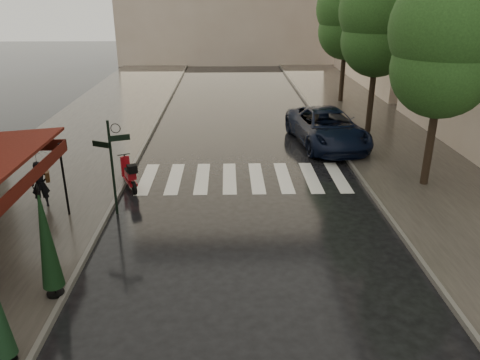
{
  "coord_description": "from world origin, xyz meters",
  "views": [
    {
      "loc": [
        2.4,
        -10.72,
        6.67
      ],
      "look_at": [
        2.76,
        2.33,
        1.4
      ],
      "focal_mm": 35.0,
      "sensor_mm": 36.0,
      "label": 1
    }
  ],
  "objects_px": {
    "pedestrian_with_umbrella": "(36,160)",
    "parasol_front": "(46,238)",
    "parked_car": "(327,128)",
    "scooter": "(129,175)"
  },
  "relations": [
    {
      "from": "parasol_front",
      "to": "pedestrian_with_umbrella",
      "type": "bearing_deg",
      "value": 112.47
    },
    {
      "from": "parked_car",
      "to": "parasol_front",
      "type": "xyz_separation_m",
      "value": [
        -8.65,
        -11.66,
        0.79
      ]
    },
    {
      "from": "pedestrian_with_umbrella",
      "to": "parasol_front",
      "type": "relative_size",
      "value": 0.86
    },
    {
      "from": "parked_car",
      "to": "scooter",
      "type": "bearing_deg",
      "value": -155.31
    },
    {
      "from": "pedestrian_with_umbrella",
      "to": "parked_car",
      "type": "relative_size",
      "value": 0.4
    },
    {
      "from": "parasol_front",
      "to": "parked_car",
      "type": "bearing_deg",
      "value": 53.42
    },
    {
      "from": "pedestrian_with_umbrella",
      "to": "scooter",
      "type": "distance_m",
      "value": 3.24
    },
    {
      "from": "scooter",
      "to": "parasol_front",
      "type": "distance_m",
      "value": 6.68
    },
    {
      "from": "parked_car",
      "to": "parasol_front",
      "type": "height_order",
      "value": "parasol_front"
    },
    {
      "from": "scooter",
      "to": "parked_car",
      "type": "height_order",
      "value": "parked_car"
    }
  ]
}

